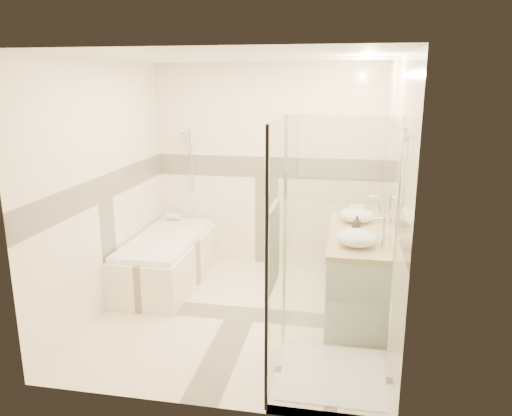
% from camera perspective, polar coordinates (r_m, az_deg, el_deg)
% --- Properties ---
extents(room, '(2.82, 3.02, 2.52)m').
position_cam_1_polar(room, '(4.75, -1.06, 1.76)').
color(room, '#FAE7C7').
rests_on(room, ground).
extents(bathtub, '(0.75, 1.70, 0.56)m').
position_cam_1_polar(bathtub, '(5.90, -10.12, -5.54)').
color(bathtub, '#FFECCB').
rests_on(bathtub, ground).
extents(vanity, '(0.58, 1.62, 0.85)m').
position_cam_1_polar(vanity, '(5.18, 11.41, -7.09)').
color(vanity, white).
rests_on(vanity, ground).
extents(shower_enclosure, '(0.96, 0.93, 2.04)m').
position_cam_1_polar(shower_enclosure, '(3.98, 7.30, -12.46)').
color(shower_enclosure, '#FFECCB').
rests_on(shower_enclosure, ground).
extents(vessel_sink_near, '(0.37, 0.37, 0.15)m').
position_cam_1_polar(vessel_sink_near, '(5.34, 11.44, -0.78)').
color(vessel_sink_near, white).
rests_on(vessel_sink_near, vanity).
extents(vessel_sink_far, '(0.38, 0.38, 0.15)m').
position_cam_1_polar(vessel_sink_far, '(4.58, 11.51, -3.35)').
color(vessel_sink_far, white).
rests_on(vessel_sink_far, vanity).
extents(faucet_near, '(0.12, 0.03, 0.30)m').
position_cam_1_polar(faucet_near, '(5.33, 13.80, 0.15)').
color(faucet_near, silver).
rests_on(faucet_near, vanity).
extents(faucet_far, '(0.11, 0.03, 0.28)m').
position_cam_1_polar(faucet_far, '(4.56, 14.28, -2.43)').
color(faucet_far, silver).
rests_on(faucet_far, vanity).
extents(amenity_bottle_a, '(0.08, 0.08, 0.15)m').
position_cam_1_polar(amenity_bottle_a, '(4.90, 11.48, -2.15)').
color(amenity_bottle_a, black).
rests_on(amenity_bottle_a, vanity).
extents(amenity_bottle_b, '(0.12, 0.12, 0.14)m').
position_cam_1_polar(amenity_bottle_b, '(5.07, 11.46, -1.68)').
color(amenity_bottle_b, black).
rests_on(amenity_bottle_b, vanity).
extents(folded_towels, '(0.19, 0.28, 0.09)m').
position_cam_1_polar(folded_towels, '(5.65, 11.40, -0.27)').
color(folded_towels, white).
rests_on(folded_towels, vanity).
extents(rolled_towel, '(0.19, 0.09, 0.09)m').
position_cam_1_polar(rolled_towel, '(6.47, -9.42, -0.97)').
color(rolled_towel, white).
rests_on(rolled_towel, bathtub).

